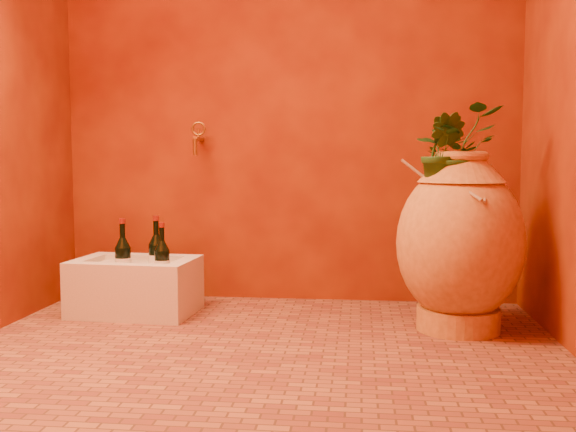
# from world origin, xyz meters

# --- Properties ---
(floor) EXTENTS (2.50, 2.50, 0.00)m
(floor) POSITION_xyz_m (0.00, 0.00, 0.00)
(floor) COLOR brown
(floor) RESTS_ON ground
(wall_back) EXTENTS (2.50, 0.02, 2.50)m
(wall_back) POSITION_xyz_m (0.00, 1.00, 1.25)
(wall_back) COLOR #611505
(wall_back) RESTS_ON ground
(amphora) EXTENTS (0.67, 0.67, 0.82)m
(amphora) POSITION_xyz_m (0.85, 0.41, 0.41)
(amphora) COLOR gold
(amphora) RESTS_ON floor
(stone_basin) EXTENTS (0.62, 0.44, 0.28)m
(stone_basin) POSITION_xyz_m (-0.73, 0.56, 0.13)
(stone_basin) COLOR beige
(stone_basin) RESTS_ON floor
(wine_bottle_a) EXTENTS (0.08, 0.08, 0.32)m
(wine_bottle_a) POSITION_xyz_m (-0.58, 0.53, 0.27)
(wine_bottle_a) COLOR black
(wine_bottle_a) RESTS_ON stone_basin
(wine_bottle_b) EXTENTS (0.08, 0.08, 0.34)m
(wine_bottle_b) POSITION_xyz_m (-0.64, 0.65, 0.27)
(wine_bottle_b) COLOR black
(wine_bottle_b) RESTS_ON stone_basin
(wine_bottle_c) EXTENTS (0.08, 0.08, 0.33)m
(wine_bottle_c) POSITION_xyz_m (-0.78, 0.54, 0.27)
(wine_bottle_c) COLOR black
(wine_bottle_c) RESTS_ON stone_basin
(wall_tap) EXTENTS (0.08, 0.17, 0.19)m
(wall_tap) POSITION_xyz_m (-0.48, 0.91, 0.90)
(wall_tap) COLOR olive
(wall_tap) RESTS_ON wall_back
(plant_main) EXTENTS (0.51, 0.49, 0.43)m
(plant_main) POSITION_xyz_m (0.82, 0.44, 0.81)
(plant_main) COLOR #1D4819
(plant_main) RESTS_ON amphora
(plant_side) EXTENTS (0.23, 0.21, 0.34)m
(plant_side) POSITION_xyz_m (0.76, 0.36, 0.81)
(plant_side) COLOR #1D4819
(plant_side) RESTS_ON amphora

